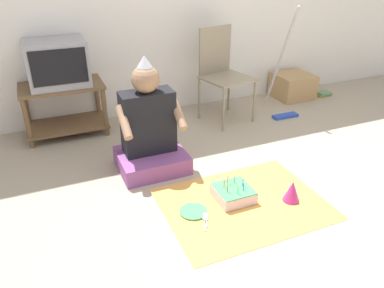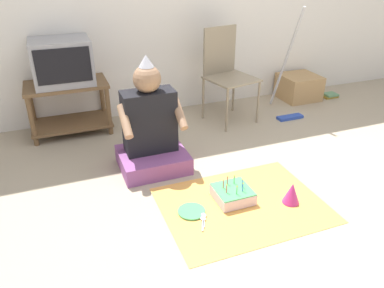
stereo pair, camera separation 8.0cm
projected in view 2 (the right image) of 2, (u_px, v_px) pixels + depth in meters
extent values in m
plane|color=tan|center=(300.00, 207.00, 2.59)|extent=(16.00, 16.00, 0.00)
cube|color=brown|center=(66.00, 85.00, 3.45)|extent=(0.74, 0.44, 0.03)
cube|color=brown|center=(72.00, 123.00, 3.63)|extent=(0.74, 0.44, 0.02)
cylinder|color=brown|center=(32.00, 121.00, 3.30)|extent=(0.04, 0.04, 0.49)
cylinder|color=brown|center=(109.00, 110.00, 3.51)|extent=(0.04, 0.04, 0.49)
cylinder|color=brown|center=(32.00, 106.00, 3.61)|extent=(0.04, 0.04, 0.49)
cylinder|color=brown|center=(102.00, 97.00, 3.82)|extent=(0.04, 0.04, 0.49)
cube|color=#99999E|center=(62.00, 62.00, 3.36)|extent=(0.52, 0.42, 0.40)
cube|color=black|center=(64.00, 66.00, 3.17)|extent=(0.46, 0.01, 0.30)
cube|color=gray|center=(231.00, 79.00, 3.70)|extent=(0.52, 0.52, 0.02)
cube|color=gray|center=(220.00, 51.00, 3.75)|extent=(0.38, 0.10, 0.48)
cylinder|color=gray|center=(227.00, 110.00, 3.56)|extent=(0.02, 0.02, 0.45)
cylinder|color=gray|center=(258.00, 102.00, 3.76)|extent=(0.02, 0.02, 0.45)
cylinder|color=gray|center=(203.00, 98.00, 3.85)|extent=(0.02, 0.02, 0.45)
cylinder|color=gray|center=(233.00, 91.00, 4.05)|extent=(0.02, 0.02, 0.45)
cube|color=tan|center=(299.00, 87.00, 4.42)|extent=(0.42, 0.41, 0.28)
cube|color=#2D4CB2|center=(290.00, 117.00, 3.94)|extent=(0.28, 0.09, 0.03)
cylinder|color=#B7B7BC|center=(286.00, 60.00, 3.84)|extent=(0.03, 0.42, 1.10)
cube|color=#A88933|center=(330.00, 96.00, 4.51)|extent=(0.18, 0.11, 0.02)
cube|color=#60936B|center=(330.00, 94.00, 4.50)|extent=(0.16, 0.13, 0.02)
cube|color=#8C4C8C|center=(153.00, 160.00, 3.04)|extent=(0.53, 0.47, 0.14)
cube|color=black|center=(149.00, 121.00, 2.93)|extent=(0.41, 0.20, 0.50)
sphere|color=#9E7556|center=(147.00, 79.00, 2.77)|extent=(0.21, 0.21, 0.21)
cone|color=silver|center=(146.00, 61.00, 2.71)|extent=(0.12, 0.12, 0.09)
cylinder|color=#9E7556|center=(125.00, 121.00, 2.73)|extent=(0.06, 0.26, 0.21)
cylinder|color=#9E7556|center=(179.00, 113.00, 2.86)|extent=(0.06, 0.26, 0.21)
cube|color=#EFA84C|center=(242.00, 205.00, 2.61)|extent=(1.11, 0.84, 0.01)
cube|color=silver|center=(233.00, 194.00, 2.65)|extent=(0.25, 0.25, 0.08)
cube|color=#4CB266|center=(233.00, 189.00, 2.63)|extent=(0.25, 0.25, 0.01)
cylinder|color=#4C7FE5|center=(242.00, 184.00, 2.63)|extent=(0.01, 0.01, 0.07)
sphere|color=#FFCC4C|center=(243.00, 179.00, 2.61)|extent=(0.01, 0.01, 0.01)
cylinder|color=#66C666|center=(234.00, 180.00, 2.67)|extent=(0.01, 0.01, 0.07)
sphere|color=#FFCC4C|center=(234.00, 176.00, 2.65)|extent=(0.01, 0.01, 0.01)
cylinder|color=#EA4C4C|center=(227.00, 181.00, 2.66)|extent=(0.01, 0.01, 0.07)
sphere|color=#FFCC4C|center=(228.00, 176.00, 2.65)|extent=(0.01, 0.01, 0.01)
cylinder|color=#EA4C4C|center=(223.00, 185.00, 2.62)|extent=(0.01, 0.01, 0.07)
sphere|color=#FFCC4C|center=(224.00, 180.00, 2.60)|extent=(0.01, 0.01, 0.01)
cylinder|color=#EA4C4C|center=(227.00, 190.00, 2.57)|extent=(0.01, 0.01, 0.07)
sphere|color=#FFCC4C|center=(227.00, 185.00, 2.55)|extent=(0.01, 0.01, 0.01)
cylinder|color=#66C666|center=(237.00, 191.00, 2.55)|extent=(0.01, 0.01, 0.07)
sphere|color=#FFCC4C|center=(237.00, 186.00, 2.53)|extent=(0.01, 0.01, 0.01)
cylinder|color=#4C7FE5|center=(243.00, 188.00, 2.59)|extent=(0.01, 0.01, 0.07)
sphere|color=#FFCC4C|center=(243.00, 183.00, 2.57)|extent=(0.01, 0.01, 0.01)
cone|color=#CC338C|center=(292.00, 193.00, 2.60)|extent=(0.12, 0.12, 0.15)
cylinder|color=#4CB266|center=(192.00, 211.00, 2.53)|extent=(0.19, 0.19, 0.01)
ellipsoid|color=white|center=(204.00, 215.00, 2.49)|extent=(0.04, 0.05, 0.01)
cube|color=white|center=(204.00, 222.00, 2.43)|extent=(0.05, 0.10, 0.01)
ellipsoid|color=white|center=(203.00, 218.00, 2.46)|extent=(0.04, 0.05, 0.01)
cube|color=white|center=(203.00, 226.00, 2.40)|extent=(0.05, 0.10, 0.01)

